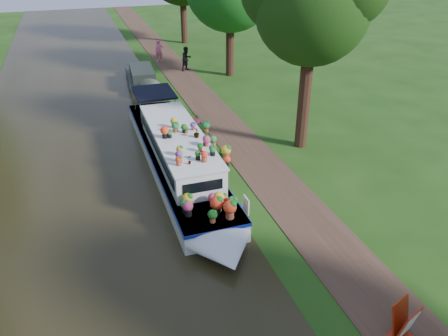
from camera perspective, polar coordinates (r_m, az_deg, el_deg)
ground at (r=17.15m, az=3.25°, el=-2.87°), size 100.00×100.00×0.00m
canal_water at (r=16.20m, az=-17.01°, el=-6.26°), size 10.00×100.00×0.02m
towpath at (r=17.57m, az=6.89°, el=-2.16°), size 2.20×100.00×0.03m
plant_boat at (r=17.88m, az=-5.85°, el=1.53°), size 2.29×13.52×2.25m
second_boat at (r=29.45m, az=-10.61°, el=11.38°), size 2.15×6.36×1.21m
sandwich_board at (r=12.10m, az=22.44°, el=-18.30°), size 0.71×0.72×1.05m
pedestrian_pink at (r=35.08m, az=-8.47°, el=14.87°), size 0.62×0.42×1.64m
pedestrian_dark at (r=32.48m, az=-4.91°, el=14.04°), size 1.04×0.96×1.71m
verge_plant at (r=19.57m, az=-0.32°, el=2.02°), size 0.39×0.36×0.39m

